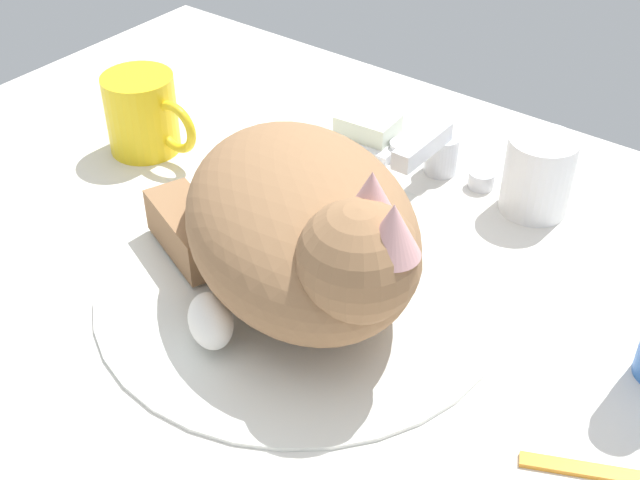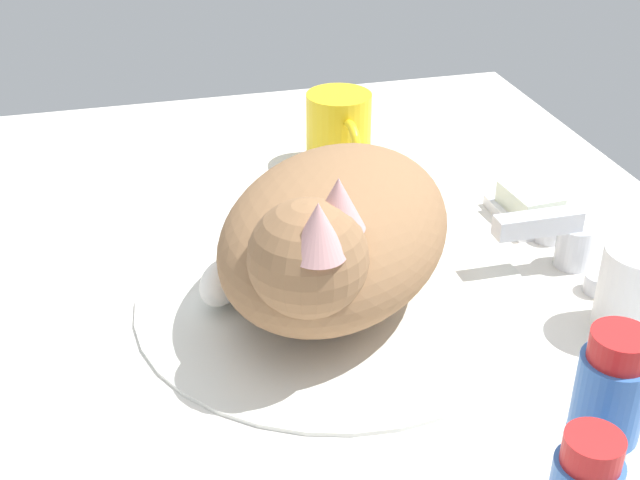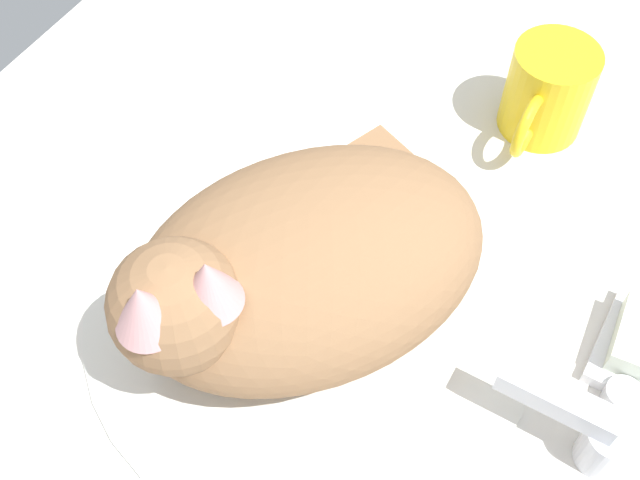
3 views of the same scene
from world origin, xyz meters
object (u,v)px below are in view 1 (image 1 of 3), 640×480
(faucet, at_px, (436,154))
(coffee_mug, at_px, (144,114))
(soap_bar, at_px, (368,125))
(toothbrush, at_px, (637,475))
(cat, at_px, (304,229))
(rinse_cup, at_px, (538,175))

(faucet, relative_size, coffee_mug, 1.06)
(soap_bar, height_order, toothbrush, soap_bar)
(faucet, xyz_separation_m, soap_bar, (-0.10, 0.01, -0.00))
(cat, xyz_separation_m, coffee_mug, (-0.30, 0.09, -0.03))
(cat, xyz_separation_m, toothbrush, (0.30, -0.01, -0.07))
(faucet, relative_size, soap_bar, 1.98)
(faucet, bearing_deg, toothbrush, -38.55)
(cat, relative_size, coffee_mug, 2.80)
(faucet, bearing_deg, coffee_mug, -153.00)
(cat, distance_m, toothbrush, 0.31)
(cat, bearing_deg, soap_bar, 112.98)
(coffee_mug, relative_size, toothbrush, 0.90)
(soap_bar, bearing_deg, coffee_mug, -140.07)
(faucet, distance_m, cat, 0.24)
(cat, height_order, toothbrush, cat)
(faucet, bearing_deg, cat, -87.52)
(rinse_cup, bearing_deg, faucet, -175.29)
(rinse_cup, relative_size, soap_bar, 1.26)
(faucet, distance_m, soap_bar, 0.10)
(cat, bearing_deg, coffee_mug, 162.70)
(faucet, xyz_separation_m, rinse_cup, (0.11, 0.01, 0.01))
(faucet, height_order, toothbrush, faucet)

